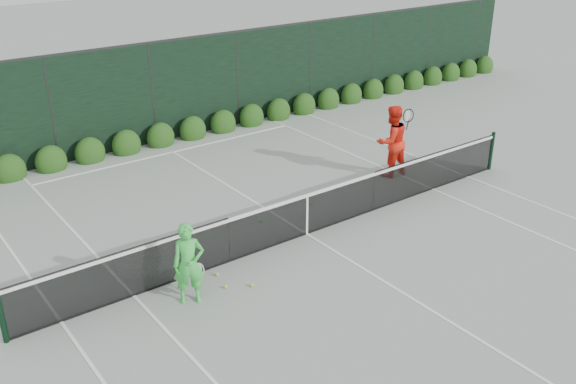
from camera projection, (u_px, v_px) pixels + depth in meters
ground at (307, 234)px, 14.23m from camera, size 80.00×80.00×0.00m
tennis_net at (306, 213)px, 13.99m from camera, size 12.90×0.10×1.07m
player_woman at (189, 264)px, 11.53m from camera, size 0.69×0.58×1.57m
player_man at (392, 141)px, 16.92m from camera, size 1.00×0.81×1.94m
court_lines at (307, 234)px, 14.22m from camera, size 11.03×23.83×0.01m
windscreen_fence at (400, 217)px, 11.62m from camera, size 32.00×21.07×3.06m
hedge_row at (161, 138)px, 19.36m from camera, size 31.66×0.65×0.94m
tennis_balls at (256, 250)px, 13.50m from camera, size 3.69×2.31×0.07m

